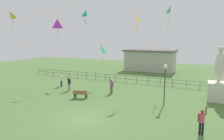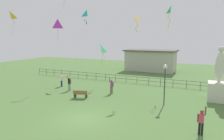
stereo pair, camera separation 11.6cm
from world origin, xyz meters
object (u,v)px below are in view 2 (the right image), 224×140
object	(u,v)px
kite_2	(100,50)
kite_7	(171,11)
park_bench	(80,94)
person_0	(111,86)
kite_5	(10,16)
lamppost	(165,75)
person_2	(62,80)
kite_6	(58,25)
person_3	(69,82)
kite_1	(87,14)
statue_monument	(218,85)
person_1	(201,120)
kite_4	(134,19)

from	to	relation	value
kite_2	kite_7	xyz separation A→B (m)	(8.57, 1.59, 4.63)
park_bench	person_0	distance (m)	3.73
kite_5	kite_7	bearing A→B (deg)	32.71
lamppost	person_2	world-z (taller)	lamppost
kite_7	kite_2	bearing A→B (deg)	-169.51
lamppost	kite_6	size ratio (longest dim) A/B	1.36
person_3	kite_1	xyz separation A→B (m)	(-1.55, 6.76, 8.72)
kite_6	kite_7	world-z (taller)	kite_7
park_bench	person_0	bearing A→B (deg)	53.35
statue_monument	kite_2	size ratio (longest dim) A/B	2.05
kite_2	kite_6	size ratio (longest dim) A/B	0.95
person_1	person_3	distance (m)	15.78
park_bench	kite_2	xyz separation A→B (m)	(-0.91, 6.18, 4.27)
person_0	kite_1	xyz separation A→B (m)	(-6.71, 5.88, 8.78)
statue_monument	kite_1	size ratio (longest dim) A/B	2.63
person_0	person_3	size ratio (longest dim) A/B	0.94
kite_1	kite_7	xyz separation A→B (m)	(12.15, -1.09, -0.35)
statue_monument	lamppost	xyz separation A→B (m)	(-4.64, -3.60, 1.26)
person_0	kite_2	bearing A→B (deg)	134.23
person_2	statue_monument	bearing A→B (deg)	4.97
person_3	kite_5	distance (m)	9.60
park_bench	kite_5	bearing A→B (deg)	-165.62
kite_4	kite_5	distance (m)	13.30
statue_monument	kite_4	bearing A→B (deg)	-176.33
park_bench	person_0	size ratio (longest dim) A/B	0.83
kite_5	kite_6	distance (m)	5.89
statue_monument	person_2	size ratio (longest dim) A/B	3.54
lamppost	kite_5	world-z (taller)	kite_5
statue_monument	person_0	xyz separation A→B (m)	(-10.82, -2.05, -0.64)
kite_1	kite_6	xyz separation A→B (m)	(-1.15, -5.15, -1.84)
person_0	person_2	bearing A→B (deg)	176.39
park_bench	person_2	distance (m)	6.23
statue_monument	kite_5	bearing A→B (deg)	-161.30
person_3	kite_4	size ratio (longest dim) A/B	1.07
person_0	kite_7	size ratio (longest dim) A/B	0.72
person_2	kite_7	bearing A→B (deg)	18.64
statue_monument	kite_7	xyz separation A→B (m)	(-5.38, 2.74, 7.79)
lamppost	person_3	bearing A→B (deg)	176.61
kite_4	kite_6	distance (m)	9.99
kite_4	statue_monument	bearing A→B (deg)	3.67
person_0	kite_4	xyz separation A→B (m)	(2.09, 1.49, 7.36)
person_0	kite_6	size ratio (longest dim) A/B	0.66
kite_2	kite_4	bearing A→B (deg)	-18.26
kite_4	kite_5	xyz separation A→B (m)	(-11.68, -6.35, 0.23)
statue_monument	person_3	world-z (taller)	statue_monument
kite_7	kite_6	bearing A→B (deg)	-163.03
lamppost	person_0	distance (m)	6.65
park_bench	kite_6	distance (m)	10.03
kite_4	kite_7	world-z (taller)	kite_7
kite_2	kite_5	distance (m)	11.01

